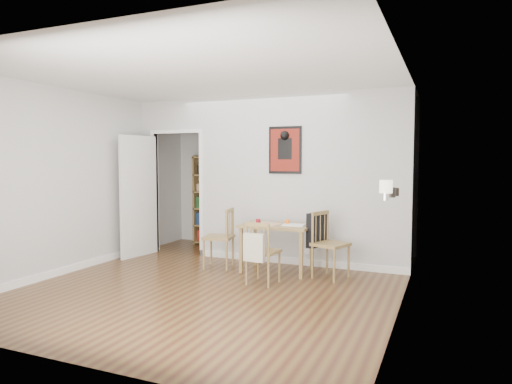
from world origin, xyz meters
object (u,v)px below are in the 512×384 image
at_px(chair_right, 329,244).
at_px(red_glass, 258,222).
at_px(orange_fruit, 287,222).
at_px(ceramic_jar_a, 391,192).
at_px(chair_left, 219,238).
at_px(mantel_lamp, 386,188).
at_px(chair_front, 263,252).
at_px(ceramic_jar_b, 396,192).
at_px(dining_table, 277,230).
at_px(bookshelf, 212,201).
at_px(fireplace, 396,244).
at_px(notebook, 294,225).

height_order(chair_right, red_glass, chair_right).
distance_m(orange_fruit, ceramic_jar_a, 1.68).
xyz_separation_m(chair_left, mantel_lamp, (2.49, -0.83, 0.85)).
xyz_separation_m(chair_front, ceramic_jar_b, (1.60, 0.41, 0.80)).
relative_size(dining_table, orange_fruit, 12.68).
bearing_deg(chair_left, bookshelf, 121.06).
bearing_deg(ceramic_jar_b, ceramic_jar_a, -95.65).
bearing_deg(orange_fruit, chair_front, -96.18).
height_order(chair_right, fireplace, fireplace).
distance_m(bookshelf, red_glass, 2.36).
height_order(orange_fruit, ceramic_jar_b, ceramic_jar_b).
distance_m(chair_right, mantel_lamp, 1.48).
distance_m(chair_left, chair_front, 1.08).
bearing_deg(chair_right, notebook, 173.73).
xyz_separation_m(dining_table, notebook, (0.25, 0.00, 0.09)).
height_order(fireplace, ceramic_jar_a, ceramic_jar_a).
bearing_deg(chair_left, red_glass, -2.13).
height_order(mantel_lamp, ceramic_jar_a, mantel_lamp).
xyz_separation_m(orange_fruit, ceramic_jar_a, (1.49, -0.58, 0.50)).
xyz_separation_m(chair_left, bookshelf, (-1.00, 1.66, 0.38)).
height_order(chair_left, ceramic_jar_b, ceramic_jar_b).
height_order(chair_left, chair_right, chair_right).
bearing_deg(dining_table, orange_fruit, 26.72).
xyz_separation_m(chair_front, mantel_lamp, (1.56, -0.28, 0.88)).
relative_size(bookshelf, ceramic_jar_a, 14.23).
bearing_deg(bookshelf, ceramic_jar_b, -27.13).
distance_m(red_glass, notebook, 0.50).
height_order(chair_left, orange_fruit, chair_left).
relative_size(red_glass, orange_fruit, 1.12).
relative_size(chair_left, ceramic_jar_b, 8.91).
height_order(dining_table, mantel_lamp, mantel_lamp).
relative_size(mantel_lamp, ceramic_jar_b, 2.20).
bearing_deg(chair_right, dining_table, 175.81).
bearing_deg(bookshelf, orange_fruit, -36.24).
bearing_deg(ceramic_jar_b, chair_right, 166.47).
bearing_deg(mantel_lamp, ceramic_jar_b, 87.22).
height_order(bookshelf, orange_fruit, bookshelf).
distance_m(dining_table, orange_fruit, 0.19).
distance_m(chair_left, bookshelf, 1.98).
bearing_deg(chair_right, mantel_lamp, -47.01).
bearing_deg(chair_right, ceramic_jar_b, -13.53).
height_order(chair_right, orange_fruit, chair_right).
bearing_deg(ceramic_jar_a, dining_table, 162.55).
height_order(fireplace, orange_fruit, fireplace).
bearing_deg(notebook, fireplace, -21.61).
bearing_deg(ceramic_jar_a, bookshelf, 149.64).
height_order(chair_right, notebook, chair_right).
distance_m(notebook, ceramic_jar_a, 1.56).
xyz_separation_m(dining_table, chair_front, (0.05, -0.67, -0.18)).
xyz_separation_m(chair_left, ceramic_jar_a, (2.50, -0.39, 0.77)).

